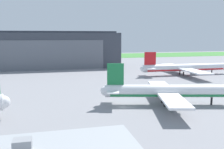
% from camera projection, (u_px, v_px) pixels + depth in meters
% --- Properties ---
extents(ground_plane, '(440.00, 440.00, 0.00)m').
position_uv_depth(ground_plane, '(124.00, 107.00, 68.59)').
color(ground_plane, gray).
extents(grass_field_strip, '(440.00, 56.00, 0.08)m').
position_uv_depth(grass_field_strip, '(71.00, 56.00, 240.35)').
color(grass_field_strip, '#43873C').
rests_on(grass_field_strip, ground_plane).
extents(maintenance_hangar, '(93.97, 30.43, 22.52)m').
position_uv_depth(maintenance_hangar, '(42.00, 50.00, 155.09)').
color(maintenance_hangar, '#383D47').
rests_on(maintenance_hangar, ground_plane).
extents(airliner_near_right, '(37.86, 33.51, 11.83)m').
position_uv_depth(airliner_near_right, '(169.00, 91.00, 70.29)').
color(airliner_near_right, white).
rests_on(airliner_near_right, ground_plane).
extents(airliner_far_left, '(47.59, 40.99, 11.75)m').
position_uv_depth(airliner_far_left, '(185.00, 68.00, 125.03)').
color(airliner_far_left, silver).
rests_on(airliner_far_left, ground_plane).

